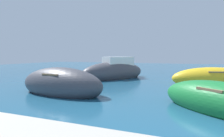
{
  "coord_description": "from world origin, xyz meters",
  "views": [
    {
      "loc": [
        -4.73,
        -5.59,
        2.0
      ],
      "look_at": [
        -10.79,
        9.22,
        0.87
      ],
      "focal_mm": 31.69,
      "sensor_mm": 36.0,
      "label": 1
    }
  ],
  "objects_px": {
    "moored_boat_0": "(114,72)",
    "moored_boat_1": "(219,101)",
    "moored_boat_7": "(61,84)",
    "moored_boat_6": "(214,79)"
  },
  "relations": [
    {
      "from": "moored_boat_0",
      "to": "moored_boat_7",
      "type": "bearing_deg",
      "value": 28.15
    },
    {
      "from": "moored_boat_6",
      "to": "moored_boat_7",
      "type": "height_order",
      "value": "moored_boat_7"
    },
    {
      "from": "moored_boat_0",
      "to": "moored_boat_1",
      "type": "height_order",
      "value": "moored_boat_0"
    },
    {
      "from": "moored_boat_0",
      "to": "moored_boat_7",
      "type": "distance_m",
      "value": 6.97
    },
    {
      "from": "moored_boat_6",
      "to": "moored_boat_7",
      "type": "distance_m",
      "value": 9.64
    },
    {
      "from": "moored_boat_1",
      "to": "moored_boat_7",
      "type": "bearing_deg",
      "value": 33.72
    },
    {
      "from": "moored_boat_1",
      "to": "moored_boat_7",
      "type": "height_order",
      "value": "moored_boat_7"
    },
    {
      "from": "moored_boat_1",
      "to": "moored_boat_6",
      "type": "relative_size",
      "value": 0.83
    },
    {
      "from": "moored_boat_0",
      "to": "moored_boat_6",
      "type": "xyz_separation_m",
      "value": [
        7.31,
        -0.86,
        -0.16
      ]
    },
    {
      "from": "moored_boat_1",
      "to": "moored_boat_7",
      "type": "distance_m",
      "value": 7.08
    }
  ]
}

